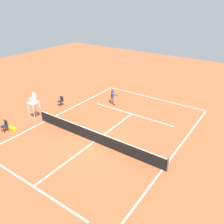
{
  "coord_description": "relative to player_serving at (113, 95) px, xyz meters",
  "views": [
    {
      "loc": [
        -9.47,
        11.25,
        9.88
      ],
      "look_at": [
        0.84,
        -3.58,
        0.8
      ],
      "focal_mm": 37.16,
      "sensor_mm": 36.0,
      "label": 1
    }
  ],
  "objects": [
    {
      "name": "ground_plane",
      "position": [
        -2.74,
        6.41,
        -0.96
      ],
      "size": [
        60.0,
        60.0,
        0.0
      ],
      "primitive_type": "plane",
      "color": "#AD5933"
    },
    {
      "name": "court_lines",
      "position": [
        -2.74,
        6.41,
        -0.96
      ],
      "size": [
        11.18,
        20.51,
        0.01
      ],
      "color": "white",
      "rests_on": "ground"
    },
    {
      "name": "tennis_net",
      "position": [
        -2.74,
        6.41,
        -0.47
      ],
      "size": [
        11.78,
        0.1,
        1.07
      ],
      "color": "#4C4C51",
      "rests_on": "ground"
    },
    {
      "name": "player_serving",
      "position": [
        0.0,
        0.0,
        0.0
      ],
      "size": [
        1.17,
        0.88,
        1.63
      ],
      "rotation": [
        0.0,
        0.0,
        1.24
      ],
      "color": "brown",
      "rests_on": "ground"
    },
    {
      "name": "tennis_ball",
      "position": [
        1.45,
        0.61,
        -0.93
      ],
      "size": [
        0.07,
        0.07,
        0.07
      ],
      "primitive_type": "sphere",
      "color": "#CCE033",
      "rests_on": "ground"
    },
    {
      "name": "umpire_chair",
      "position": [
        3.88,
        6.5,
        0.64
      ],
      "size": [
        0.8,
        0.8,
        2.41
      ],
      "color": "silver",
      "rests_on": "ground"
    },
    {
      "name": "courtside_chair_near",
      "position": [
        4.14,
        9.32,
        -0.43
      ],
      "size": [
        0.44,
        0.46,
        0.95
      ],
      "color": "#262626",
      "rests_on": "ground"
    },
    {
      "name": "courtside_chair_mid",
      "position": [
        4.04,
        3.22,
        -0.43
      ],
      "size": [
        0.44,
        0.46,
        0.95
      ],
      "color": "#262626",
      "rests_on": "ground"
    },
    {
      "name": "equipment_bag",
      "position": [
        3.79,
        8.96,
        -0.81
      ],
      "size": [
        0.76,
        0.32,
        0.3
      ],
      "primitive_type": "cube",
      "color": "yellow",
      "rests_on": "ground"
    }
  ]
}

